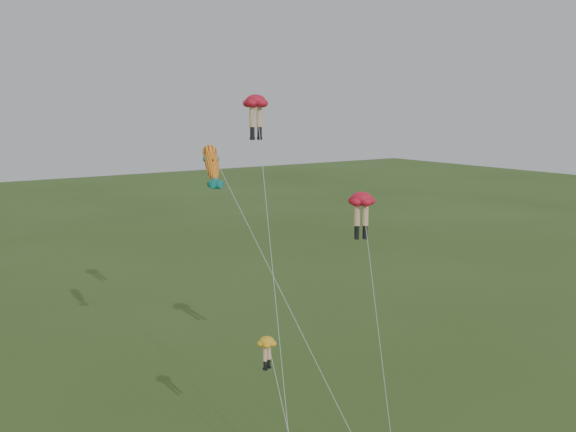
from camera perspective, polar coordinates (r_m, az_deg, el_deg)
legs_kite_red_high at (r=41.08m, az=-2.85°, el=9.58°), size 6.22×12.68×19.67m
legs_kite_red_mid at (r=37.85m, az=6.57°, el=1.00°), size 3.97×7.44×13.98m
legs_kite_yellow at (r=33.06m, az=-1.76°, el=-11.80°), size 1.48×5.28×7.43m
fish_kite at (r=37.71m, az=-6.70°, el=4.53°), size 4.24×12.08×16.92m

